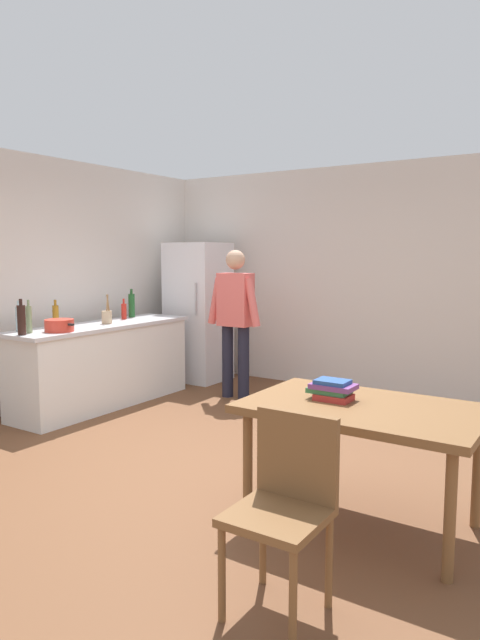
{
  "coord_description": "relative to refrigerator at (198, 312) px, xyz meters",
  "views": [
    {
      "loc": [
        2.6,
        -3.49,
        1.65
      ],
      "look_at": [
        -0.54,
        1.31,
        0.98
      ],
      "focal_mm": 31.81,
      "sensor_mm": 36.0,
      "label": 1
    }
  ],
  "objects": [
    {
      "name": "wall_left",
      "position": [
        -0.7,
        -2.2,
        0.45
      ],
      "size": [
        0.12,
        5.6,
        2.7
      ],
      "primitive_type": "cube",
      "color": "silver",
      "rests_on": "ground_plane"
    },
    {
      "name": "utensil_jar",
      "position": [
        -0.06,
        -1.56,
        0.08
      ],
      "size": [
        0.11,
        0.11,
        0.32
      ],
      "color": "tan",
      "rests_on": "kitchen_counter"
    },
    {
      "name": "book_stack",
      "position": [
        3.09,
        -2.68,
        -0.09
      ],
      "size": [
        0.29,
        0.18,
        0.13
      ],
      "color": "#B22D28",
      "rests_on": "dining_table"
    },
    {
      "name": "refrigerator",
      "position": [
        0.0,
        0.0,
        0.0
      ],
      "size": [
        0.7,
        0.67,
        1.8
      ],
      "color": "white",
      "rests_on": "ground_plane"
    },
    {
      "name": "kitchen_counter",
      "position": [
        -0.1,
        -1.6,
        -0.45
      ],
      "size": [
        0.64,
        2.2,
        0.9
      ],
      "color": "white",
      "rests_on": "ground_plane"
    },
    {
      "name": "dining_table",
      "position": [
        3.3,
        -2.7,
        -0.23
      ],
      "size": [
        1.4,
        0.9,
        0.75
      ],
      "color": "brown",
      "rests_on": "ground_plane"
    },
    {
      "name": "person",
      "position": [
        0.95,
        -0.55,
        0.08
      ],
      "size": [
        0.7,
        0.22,
        1.7
      ],
      "color": "#1E1E2D",
      "rests_on": "ground_plane"
    },
    {
      "name": "bottle_vinegar_tall",
      "position": [
        -0.14,
        -2.49,
        0.14
      ],
      "size": [
        0.06,
        0.06,
        0.32
      ],
      "color": "gray",
      "rests_on": "kitchen_counter"
    },
    {
      "name": "ground_plane",
      "position": [
        1.9,
        -2.4,
        -0.9
      ],
      "size": [
        14.0,
        14.0,
        0.0
      ],
      "primitive_type": "plane",
      "color": "brown"
    },
    {
      "name": "cooking_pot",
      "position": [
        0.02,
        -2.26,
        0.06
      ],
      "size": [
        0.4,
        0.28,
        0.12
      ],
      "color": "red",
      "rests_on": "kitchen_counter"
    },
    {
      "name": "bottle_sauce_red",
      "position": [
        -0.21,
        -1.15,
        0.1
      ],
      "size": [
        0.06,
        0.06,
        0.24
      ],
      "color": "#B22319",
      "rests_on": "kitchen_counter"
    },
    {
      "name": "wall_back",
      "position": [
        1.9,
        0.6,
        0.45
      ],
      "size": [
        6.4,
        0.12,
        2.7
      ],
      "primitive_type": "cube",
      "color": "silver",
      "rests_on": "ground_plane"
    },
    {
      "name": "bottle_wine_green",
      "position": [
        -0.28,
        -0.94,
        0.15
      ],
      "size": [
        0.08,
        0.08,
        0.34
      ],
      "color": "#1E5123",
      "rests_on": "kitchen_counter"
    },
    {
      "name": "chair",
      "position": [
        3.3,
        -3.67,
        -0.37
      ],
      "size": [
        0.42,
        0.42,
        0.91
      ],
      "rotation": [
        0.0,
        0.0,
        0.01
      ],
      "color": "brown",
      "rests_on": "ground_plane"
    },
    {
      "name": "bottle_wine_dark",
      "position": [
        -0.08,
        -2.61,
        0.15
      ],
      "size": [
        0.08,
        0.08,
        0.34
      ],
      "color": "black",
      "rests_on": "kitchen_counter"
    },
    {
      "name": "bottle_water_clear",
      "position": [
        -0.34,
        -2.45,
        0.13
      ],
      "size": [
        0.07,
        0.07,
        0.3
      ],
      "color": "silver",
      "rests_on": "kitchen_counter"
    },
    {
      "name": "bottle_oil_amber",
      "position": [
        -0.34,
        -2.01,
        0.12
      ],
      "size": [
        0.06,
        0.06,
        0.28
      ],
      "color": "#996619",
      "rests_on": "kitchen_counter"
    }
  ]
}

